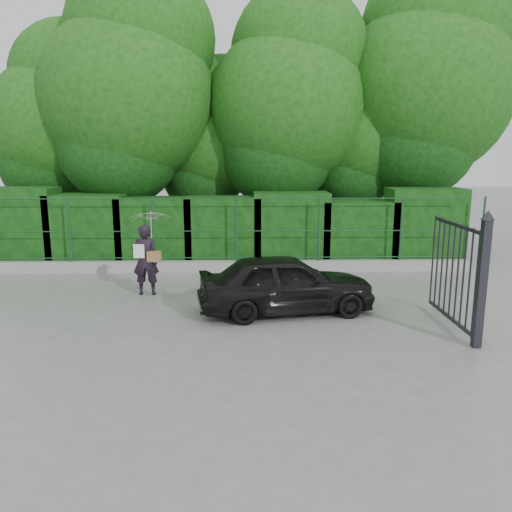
{
  "coord_description": "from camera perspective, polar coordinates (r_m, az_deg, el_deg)",
  "views": [
    {
      "loc": [
        0.65,
        -9.19,
        3.26
      ],
      "look_at": [
        0.88,
        1.3,
        1.1
      ],
      "focal_mm": 35.0,
      "sensor_mm": 36.0,
      "label": 1
    }
  ],
  "objects": [
    {
      "name": "woman",
      "position": [
        11.81,
        -12.1,
        1.81
      ],
      "size": [
        0.96,
        0.97,
        1.97
      ],
      "color": "black",
      "rests_on": "ground"
    },
    {
      "name": "fence",
      "position": [
        13.85,
        -2.99,
        3.07
      ],
      "size": [
        14.13,
        0.06,
        1.8
      ],
      "color": "#194324",
      "rests_on": "kerb"
    },
    {
      "name": "trees",
      "position": [
        16.99,
        0.45,
        16.23
      ],
      "size": [
        17.1,
        6.15,
        8.08
      ],
      "color": "black",
      "rests_on": "ground"
    },
    {
      "name": "kerb",
      "position": [
        14.05,
        -3.85,
        -1.17
      ],
      "size": [
        14.0,
        0.25,
        0.3
      ],
      "primitive_type": "cube",
      "color": "#9E9E99",
      "rests_on": "ground"
    },
    {
      "name": "ground",
      "position": [
        9.77,
        -5.02,
        -7.9
      ],
      "size": [
        80.0,
        80.0,
        0.0
      ],
      "primitive_type": "plane",
      "color": "gray"
    },
    {
      "name": "hedge",
      "position": [
        14.87,
        -3.93,
        3.08
      ],
      "size": [
        14.2,
        1.2,
        2.3
      ],
      "color": "black",
      "rests_on": "ground"
    },
    {
      "name": "car",
      "position": [
        10.39,
        3.44,
        -3.12
      ],
      "size": [
        3.83,
        2.04,
        1.24
      ],
      "primitive_type": "imported",
      "rotation": [
        0.0,
        0.0,
        1.74
      ],
      "color": "black",
      "rests_on": "ground"
    },
    {
      "name": "gate",
      "position": [
        9.57,
        23.2,
        -1.84
      ],
      "size": [
        0.22,
        2.33,
        2.36
      ],
      "color": "#222228",
      "rests_on": "ground"
    }
  ]
}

